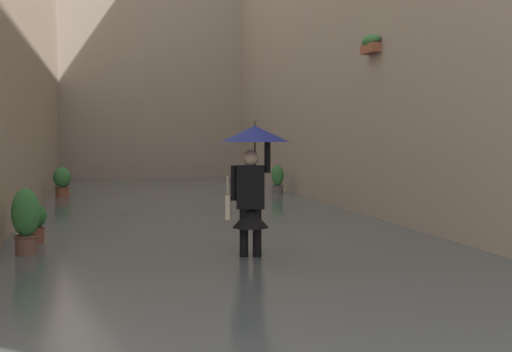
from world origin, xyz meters
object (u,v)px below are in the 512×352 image
object	(u,v)px
person_wading	(252,167)
potted_plant_near_right	(32,224)
potted_plant_mid_right	(62,182)
potted_plant_near_left	(278,181)
potted_plant_far_right	(26,222)

from	to	relation	value
person_wading	potted_plant_near_right	bearing A→B (deg)	-33.78
potted_plant_near_right	potted_plant_mid_right	bearing A→B (deg)	-90.28
potted_plant_mid_right	potted_plant_near_right	world-z (taller)	potted_plant_mid_right
potted_plant_mid_right	person_wading	bearing A→B (deg)	105.87
potted_plant_mid_right	potted_plant_near_right	xyz separation A→B (m)	(0.04, 8.62, -0.11)
potted_plant_mid_right	potted_plant_near_left	world-z (taller)	potted_plant_near_left
person_wading	potted_plant_mid_right	world-z (taller)	person_wading
potted_plant_near_right	person_wading	bearing A→B (deg)	146.22
person_wading	potted_plant_far_right	size ratio (longest dim) A/B	1.89
potted_plant_mid_right	potted_plant_near_left	xyz separation A→B (m)	(-5.97, -0.11, -0.04)
potted_plant_far_right	potted_plant_mid_right	bearing A→B (deg)	-90.11
potted_plant_near_right	potted_plant_near_left	distance (m)	10.60
potted_plant_far_right	potted_plant_near_right	bearing A→B (deg)	-88.89
potted_plant_far_right	person_wading	bearing A→B (deg)	164.27
potted_plant_mid_right	potted_plant_far_right	world-z (taller)	potted_plant_far_right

